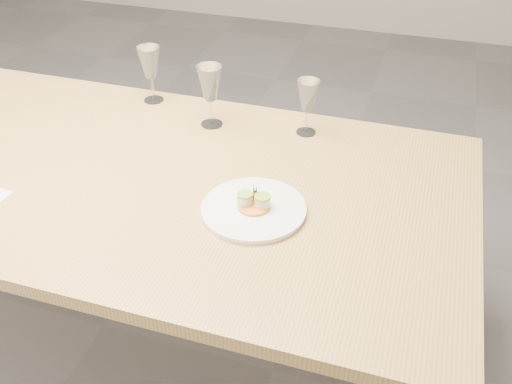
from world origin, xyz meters
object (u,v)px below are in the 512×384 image
(wine_glass_2, at_px, (308,97))
(wine_glass_0, at_px, (150,64))
(dinner_plate, at_px, (254,208))
(dining_table, at_px, (69,176))
(wine_glass_1, at_px, (210,85))

(wine_glass_2, bearing_deg, wine_glass_0, 173.88)
(dinner_plate, bearing_deg, wine_glass_2, 86.05)
(dining_table, relative_size, wine_glass_0, 12.16)
(wine_glass_0, distance_m, wine_glass_1, 0.28)
(dining_table, distance_m, wine_glass_1, 0.52)
(dining_table, bearing_deg, wine_glass_0, 78.60)
(dining_table, height_order, wine_glass_0, wine_glass_0)
(wine_glass_0, relative_size, wine_glass_1, 0.97)
(dining_table, xyz_separation_m, wine_glass_1, (0.35, 0.32, 0.21))
(wine_glass_0, xyz_separation_m, wine_glass_1, (0.26, -0.10, 0.00))
(dinner_plate, xyz_separation_m, wine_glass_0, (-0.54, 0.51, 0.13))
(dinner_plate, relative_size, wine_glass_0, 1.40)
(dinner_plate, bearing_deg, wine_glass_0, 136.53)
(wine_glass_2, bearing_deg, wine_glass_1, -172.34)
(wine_glass_0, bearing_deg, wine_glass_1, -21.44)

